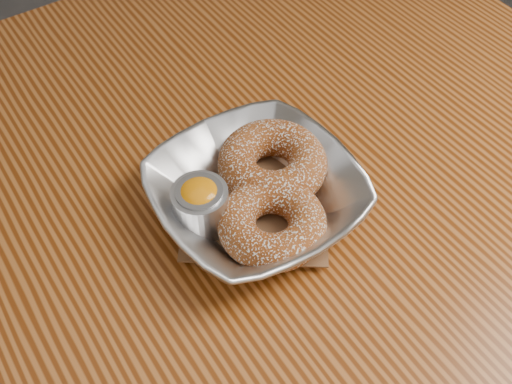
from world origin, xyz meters
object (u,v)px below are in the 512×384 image
donut_back (272,163)px  donut_front (272,223)px  ramekin (201,205)px  table (154,253)px  serving_bowl (256,195)px

donut_back → donut_front: size_ratio=1.08×
ramekin → donut_back: bearing=7.1°
table → ramekin: bearing=-60.7°
table → serving_bowl: size_ratio=5.85×
donut_back → ramekin: size_ratio=2.00×
table → ramekin: size_ratio=20.93×
table → ramekin: ramekin is taller
donut_back → ramekin: bearing=-172.9°
table → donut_back: size_ratio=10.46×
serving_bowl → table: bearing=140.9°
table → donut_back: bearing=-22.4°
donut_front → table: bearing=126.3°
donut_front → ramekin: 0.07m
donut_back → donut_front: 0.08m
table → donut_back: (0.13, -0.05, 0.13)m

